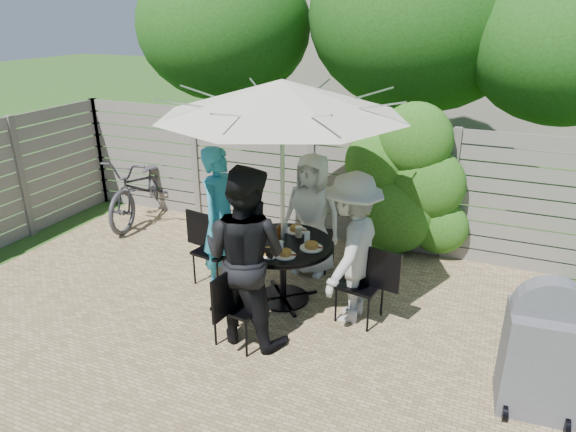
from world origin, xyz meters
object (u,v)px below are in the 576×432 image
at_px(plate_extra, 285,254).
at_px(chair_front, 240,320).
at_px(chair_back, 315,247).
at_px(glass_front, 281,247).
at_px(coffee_cup, 299,232).
at_px(person_front, 245,256).
at_px(person_right, 351,249).
at_px(chair_left, 215,263).
at_px(glass_right, 307,238).
at_px(plate_front, 268,253).
at_px(chair_right, 361,298).
at_px(patio_table, 283,260).
at_px(bicycle, 144,187).
at_px(plate_back, 296,229).
at_px(umbrella, 282,98).
at_px(plate_right, 311,246).
at_px(person_back, 312,215).
at_px(person_left, 221,219).
at_px(syrup_jug, 280,233).
at_px(bbq_grill, 543,353).
at_px(plate_left, 255,235).
at_px(glass_back, 285,227).

bearing_deg(plate_extra, chair_front, -108.56).
distance_m(chair_back, chair_front, 1.93).
bearing_deg(glass_front, coffee_cup, 87.24).
height_order(person_front, person_right, person_front).
distance_m(chair_left, glass_right, 1.35).
relative_size(chair_back, glass_front, 6.90).
distance_m(person_right, plate_front, 0.91).
bearing_deg(chair_right, patio_table, 5.84).
distance_m(chair_right, bicycle, 4.42).
height_order(plate_back, bicycle, bicycle).
relative_size(patio_table, bicycle, 0.59).
relative_size(patio_table, chair_back, 1.27).
bearing_deg(umbrella, plate_right, -3.34).
xyz_separation_m(chair_back, bicycle, (-3.21, 0.57, 0.26)).
bearing_deg(chair_back, person_back, -5.95).
distance_m(person_left, glass_right, 1.10).
distance_m(umbrella, plate_front, 1.65).
bearing_deg(syrup_jug, coffee_cup, 43.39).
bearing_deg(bbq_grill, umbrella, 159.02).
bearing_deg(patio_table, glass_right, 18.66).
height_order(chair_left, plate_extra, chair_left).
bearing_deg(coffee_cup, chair_back, 94.44).
distance_m(person_back, plate_left, 0.90).
distance_m(person_front, glass_front, 0.59).
bearing_deg(coffee_cup, glass_right, -39.14).
height_order(plate_right, coffee_cup, coffee_cup).
height_order(umbrella, bbq_grill, umbrella).
bearing_deg(coffee_cup, plate_extra, -84.60).
relative_size(chair_left, syrup_jug, 5.74).
relative_size(umbrella, syrup_jug, 17.64).
height_order(chair_front, glass_front, chair_front).
xyz_separation_m(chair_back, plate_left, (-0.41, -0.94, 0.50)).
height_order(umbrella, plate_right, umbrella).
distance_m(umbrella, person_left, 1.72).
height_order(plate_right, glass_back, glass_back).
distance_m(umbrella, plate_extra, 1.65).
distance_m(chair_back, person_left, 1.41).
height_order(chair_back, plate_left, chair_back).
height_order(person_front, glass_right, person_front).
bearing_deg(person_back, plate_front, -90.00).
height_order(plate_left, plate_right, same).
relative_size(plate_extra, bicycle, 0.11).
distance_m(umbrella, person_front, 1.67).
xyz_separation_m(chair_left, syrup_jug, (0.91, -0.00, 0.57)).
height_order(plate_left, bicycle, bicycle).
relative_size(chair_left, person_front, 0.48).
xyz_separation_m(glass_back, bicycle, (-3.06, 1.27, -0.28)).
distance_m(glass_back, syrup_jug, 0.21).
xyz_separation_m(chair_left, person_front, (0.92, -0.89, 0.67)).
xyz_separation_m(person_front, plate_front, (0.03, 0.47, -0.16)).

